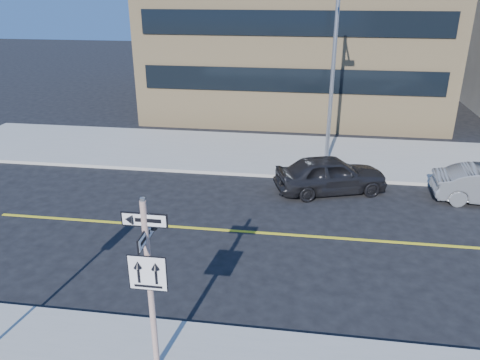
# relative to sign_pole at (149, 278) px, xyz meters

# --- Properties ---
(ground) EXTENTS (120.00, 120.00, 0.00)m
(ground) POSITION_rel_sign_pole_xyz_m (0.00, 2.51, -2.44)
(ground) COLOR black
(ground) RESTS_ON ground
(sign_pole) EXTENTS (0.92, 0.92, 4.06)m
(sign_pole) POSITION_rel_sign_pole_xyz_m (0.00, 0.00, 0.00)
(sign_pole) COLOR silver
(sign_pole) RESTS_ON near_sidewalk
(parked_car_a) EXTENTS (3.12, 4.84, 1.53)m
(parked_car_a) POSITION_rel_sign_pole_xyz_m (4.07, 10.37, -1.67)
(parked_car_a) COLOR black
(parked_car_a) RESTS_ON ground
(streetlight_a) EXTENTS (0.55, 2.25, 8.00)m
(streetlight_a) POSITION_rel_sign_pole_xyz_m (4.00, 13.27, 2.32)
(streetlight_a) COLOR gray
(streetlight_a) RESTS_ON far_sidewalk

